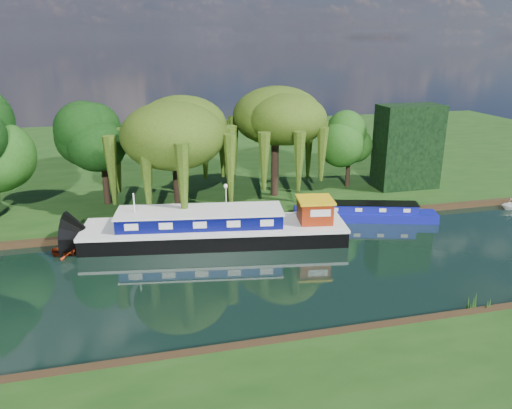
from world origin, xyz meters
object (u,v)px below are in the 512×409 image
object	(u,v)px
dutch_barge	(217,228)
red_dinghy	(77,252)
white_cruiser	(511,209)
narrowboat	(369,213)

from	to	relation	value
dutch_barge	red_dinghy	world-z (taller)	dutch_barge
red_dinghy	white_cruiser	bearing A→B (deg)	-95.07
dutch_barge	red_dinghy	xyz separation A→B (m)	(-10.01, 0.44, -1.01)
narrowboat	dutch_barge	bearing A→B (deg)	-157.00
red_dinghy	narrowboat	bearing A→B (deg)	-93.24
dutch_barge	narrowboat	size ratio (longest dim) A/B	1.77
red_dinghy	white_cruiser	world-z (taller)	white_cruiser
dutch_barge	white_cruiser	bearing A→B (deg)	10.90
narrowboat	white_cruiser	distance (m)	13.51
white_cruiser	narrowboat	bearing A→B (deg)	87.57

